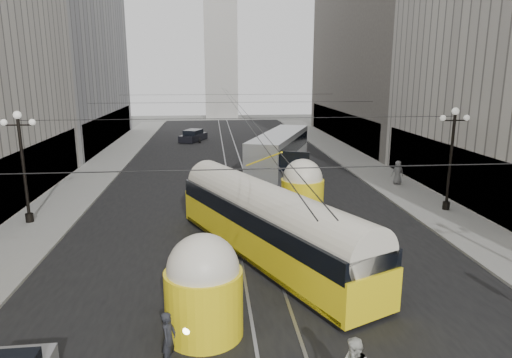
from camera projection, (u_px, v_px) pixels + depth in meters
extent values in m
cube|color=black|center=(235.00, 168.00, 41.64)|extent=(20.00, 85.00, 0.02)
cube|color=gray|center=(108.00, 163.00, 43.88)|extent=(4.00, 72.00, 0.15)
cube|color=gray|center=(351.00, 158.00, 46.15)|extent=(4.00, 72.00, 0.15)
cube|color=gray|center=(226.00, 169.00, 41.57)|extent=(0.12, 85.00, 0.04)
cube|color=gray|center=(243.00, 168.00, 41.71)|extent=(0.12, 85.00, 0.04)
cube|color=black|center=(38.00, 169.00, 31.62)|extent=(0.10, 18.00, 3.60)
cube|color=#999999|center=(50.00, 23.00, 51.55)|extent=(12.00, 28.00, 28.00)
cube|color=black|center=(111.00, 128.00, 54.87)|extent=(0.10, 25.20, 3.60)
cube|color=black|center=(439.00, 167.00, 32.34)|extent=(0.10, 18.00, 3.60)
cube|color=#514C47|center=(392.00, 9.00, 54.87)|extent=(12.00, 32.00, 32.00)
cube|color=black|center=(339.00, 125.00, 57.53)|extent=(0.10, 28.80, 3.60)
cube|color=#B2AFA8|center=(221.00, 53.00, 84.89)|extent=(6.00, 6.00, 24.00)
cylinder|color=black|center=(24.00, 171.00, 25.68)|extent=(0.18, 0.18, 6.00)
cylinder|color=black|center=(30.00, 218.00, 26.31)|extent=(0.44, 0.44, 0.50)
cylinder|color=black|center=(18.00, 125.00, 25.08)|extent=(1.60, 0.08, 0.08)
sphere|color=white|center=(17.00, 115.00, 24.96)|extent=(0.44, 0.44, 0.44)
sphere|color=white|center=(4.00, 122.00, 24.98)|extent=(0.36, 0.36, 0.36)
sphere|color=white|center=(32.00, 122.00, 25.12)|extent=(0.36, 0.36, 0.36)
cylinder|color=black|center=(450.00, 163.00, 28.07)|extent=(0.18, 0.18, 6.00)
cylinder|color=black|center=(446.00, 205.00, 28.70)|extent=(0.44, 0.44, 0.50)
cylinder|color=black|center=(455.00, 120.00, 27.47)|extent=(1.60, 0.08, 0.08)
sphere|color=white|center=(455.00, 111.00, 27.34)|extent=(0.44, 0.44, 0.44)
sphere|color=white|center=(443.00, 118.00, 27.36)|extent=(0.36, 0.36, 0.36)
sphere|color=white|center=(467.00, 118.00, 27.51)|extent=(0.36, 0.36, 0.36)
cylinder|color=black|center=(285.00, 168.00, 12.66)|extent=(25.00, 0.03, 0.03)
cylinder|color=black|center=(246.00, 118.00, 26.22)|extent=(25.00, 0.03, 0.03)
cylinder|color=black|center=(234.00, 102.00, 39.78)|extent=(25.00, 0.03, 0.03)
cylinder|color=black|center=(228.00, 95.00, 53.34)|extent=(25.00, 0.03, 0.03)
cylinder|color=black|center=(232.00, 102.00, 43.70)|extent=(0.03, 72.00, 0.03)
cylinder|color=black|center=(236.00, 102.00, 43.74)|extent=(0.03, 72.00, 0.03)
cube|color=yellow|center=(268.00, 237.00, 21.43)|extent=(8.21, 13.73, 1.69)
cube|color=black|center=(267.00, 253.00, 21.62)|extent=(8.03, 13.35, 0.30)
cube|color=black|center=(268.00, 215.00, 21.18)|extent=(8.14, 13.55, 0.85)
cylinder|color=silver|center=(268.00, 208.00, 21.11)|extent=(7.85, 13.41, 2.29)
cylinder|color=yellow|center=(204.00, 303.00, 15.10)|extent=(2.59, 2.59, 2.29)
sphere|color=silver|center=(203.00, 270.00, 14.83)|extent=(2.39, 2.39, 2.39)
cylinder|color=yellow|center=(302.00, 198.00, 27.72)|extent=(2.59, 2.59, 2.29)
sphere|color=silver|center=(303.00, 179.00, 27.44)|extent=(2.39, 2.39, 2.39)
sphere|color=#FFF2BF|center=(188.00, 329.00, 14.12)|extent=(0.36, 0.36, 0.36)
cube|color=#B2B5B8|center=(280.00, 152.00, 40.30)|extent=(7.33, 13.31, 3.30)
cube|color=black|center=(280.00, 146.00, 40.18)|extent=(7.18, 12.89, 1.21)
cube|color=black|center=(293.00, 162.00, 33.86)|extent=(2.40, 1.01, 1.54)
cylinder|color=black|center=(270.00, 176.00, 36.15)|extent=(0.30, 1.10, 1.10)
cylinder|color=black|center=(305.00, 175.00, 36.41)|extent=(0.30, 1.10, 1.10)
cylinder|color=black|center=(259.00, 156.00, 44.72)|extent=(0.30, 1.10, 1.10)
cylinder|color=black|center=(287.00, 155.00, 44.98)|extent=(0.30, 1.10, 1.10)
cube|color=#BABABA|center=(271.00, 141.00, 54.80)|extent=(3.25, 5.01, 0.82)
cube|color=black|center=(271.00, 136.00, 54.67)|extent=(2.39, 2.95, 0.78)
cylinder|color=black|center=(265.00, 144.00, 53.23)|extent=(0.22, 0.66, 0.66)
cylinder|color=black|center=(280.00, 144.00, 53.39)|extent=(0.22, 0.66, 0.66)
cylinder|color=black|center=(262.00, 140.00, 56.29)|extent=(0.22, 0.66, 0.66)
cylinder|color=black|center=(276.00, 140.00, 56.45)|extent=(0.22, 0.66, 0.66)
cube|color=black|center=(193.00, 137.00, 57.71)|extent=(3.59, 5.05, 0.83)
cube|color=black|center=(193.00, 133.00, 57.58)|extent=(2.56, 3.03, 0.78)
cylinder|color=black|center=(186.00, 141.00, 56.13)|extent=(0.22, 0.66, 0.66)
cylinder|color=black|center=(200.00, 140.00, 56.29)|extent=(0.22, 0.66, 0.66)
cylinder|color=black|center=(187.00, 137.00, 59.21)|extent=(0.22, 0.66, 0.66)
cylinder|color=black|center=(200.00, 137.00, 59.37)|extent=(0.22, 0.66, 0.66)
imported|color=black|center=(169.00, 339.00, 13.56)|extent=(0.57, 0.72, 1.73)
imported|color=slate|center=(398.00, 172.00, 35.02)|extent=(0.94, 0.62, 1.83)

